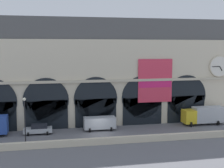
# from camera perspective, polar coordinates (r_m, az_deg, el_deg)

# --- Properties ---
(ground_plane) EXTENTS (200.00, 200.00, 0.00)m
(ground_plane) POSITION_cam_1_polar(r_m,az_deg,el_deg) (49.44, -2.09, -9.26)
(ground_plane) COLOR slate
(quay_parapet_wall) EXTENTS (90.00, 0.70, 0.95)m
(quay_parapet_wall) POSITION_cam_1_polar(r_m,az_deg,el_deg) (44.66, -1.03, -10.38)
(quay_parapet_wall) COLOR beige
(quay_parapet_wall) RESTS_ON ground
(station_building) EXTENTS (51.50, 4.98, 18.68)m
(station_building) POSITION_cam_1_polar(r_m,az_deg,el_deg) (54.93, -3.35, 1.92)
(station_building) COLOR beige
(station_building) RESTS_ON ground
(car_midwest) EXTENTS (4.40, 2.22, 1.55)m
(car_midwest) POSITION_cam_1_polar(r_m,az_deg,el_deg) (50.86, -13.36, -8.05)
(car_midwest) COLOR #ADB2B7
(car_midwest) RESTS_ON ground
(van_center) EXTENTS (5.20, 2.48, 2.20)m
(van_center) POSITION_cam_1_polar(r_m,az_deg,el_deg) (51.71, -2.30, -7.12)
(van_center) COLOR #ADB2B7
(van_center) RESTS_ON ground
(box_truck_east) EXTENTS (7.50, 2.91, 3.12)m
(box_truck_east) POSITION_cam_1_polar(r_m,az_deg,el_deg) (57.76, 16.48, -5.47)
(box_truck_east) COLOR gold
(box_truck_east) RESTS_ON ground
(street_lamp_quayside) EXTENTS (0.44, 0.44, 6.90)m
(street_lamp_quayside) POSITION_cam_1_polar(r_m,az_deg,el_deg) (43.87, -15.70, -5.63)
(street_lamp_quayside) COLOR black
(street_lamp_quayside) RESTS_ON ground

